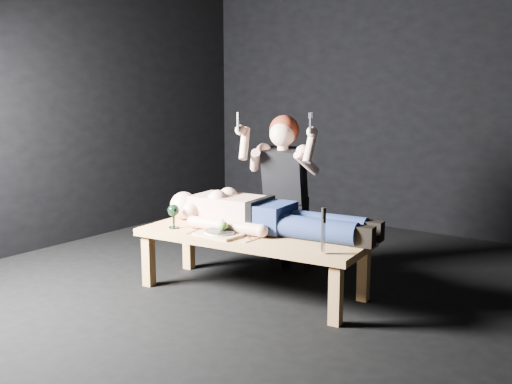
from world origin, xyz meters
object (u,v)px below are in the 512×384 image
Objects in this scene: table at (252,263)px; carving_knife at (323,231)px; lying_man at (268,212)px; serving_tray at (220,234)px; kneeling_woman at (288,192)px; goblet at (174,216)px.

carving_knife is (0.68, -0.17, 0.37)m from table.
carving_knife is at bearing -31.33° from lying_man.
serving_tray reaches higher than table.
kneeling_woman reaches higher than serving_tray.
serving_tray is 1.80× the size of goblet.
serving_tray is (-0.20, -0.32, -0.13)m from lying_man.
kneeling_woman is 7.27× the size of goblet.
kneeling_woman is (-0.13, 0.48, 0.07)m from lying_man.
goblet is 0.61× the size of carving_knife.
kneeling_woman is at bearing 59.46° from goblet.
lying_man is 10.06× the size of goblet.
lying_man is 0.40m from serving_tray.
lying_man reaches higher than table.
serving_tray is at bearing 3.45° from goblet.
goblet is at bearing -176.55° from serving_tray.
goblet is (-0.62, -0.35, -0.05)m from lying_man.
table is at bearing -94.95° from kneeling_woman.
kneeling_woman reaches higher than table.
table is at bearing 19.70° from goblet.
table is at bearing -112.71° from lying_man.
lying_man is at bearing 148.67° from carving_knife.
lying_man reaches higher than serving_tray.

